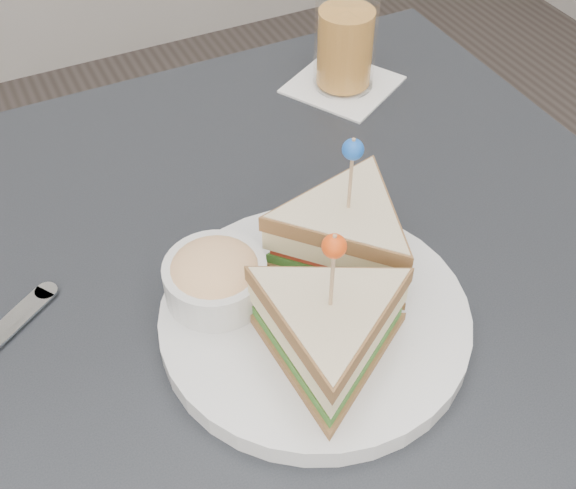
# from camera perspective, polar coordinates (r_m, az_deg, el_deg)

# --- Properties ---
(table) EXTENTS (0.80, 0.80, 0.75)m
(table) POSITION_cam_1_polar(r_m,az_deg,el_deg) (0.71, -0.37, -7.94)
(table) COLOR black
(table) RESTS_ON ground
(plate_meal) EXTENTS (0.30, 0.29, 0.16)m
(plate_meal) POSITION_cam_1_polar(r_m,az_deg,el_deg) (0.60, 2.58, -3.47)
(plate_meal) COLOR silver
(plate_meal) RESTS_ON table
(drink_set) EXTENTS (0.16, 0.16, 0.15)m
(drink_set) POSITION_cam_1_polar(r_m,az_deg,el_deg) (0.88, 4.57, 16.02)
(drink_set) COLOR white
(drink_set) RESTS_ON table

